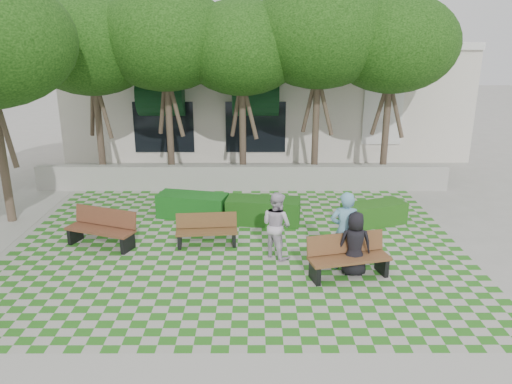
{
  "coord_description": "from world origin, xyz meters",
  "views": [
    {
      "loc": [
        0.47,
        -11.35,
        5.5
      ],
      "look_at": [
        0.5,
        1.5,
        1.4
      ],
      "focal_mm": 35.0,
      "sensor_mm": 36.0,
      "label": 1
    }
  ],
  "objects_px": {
    "bench_west": "(102,229)",
    "person_white": "(276,225)",
    "hedge_midright": "(263,211)",
    "hedge_midleft": "(193,206)",
    "person_blue": "(345,231)",
    "bench_mid": "(207,231)",
    "bench_east": "(348,257)",
    "hedge_east": "(374,214)",
    "person_dark": "(355,244)"
  },
  "relations": [
    {
      "from": "person_blue",
      "to": "person_dark",
      "type": "height_order",
      "value": "person_blue"
    },
    {
      "from": "bench_mid",
      "to": "hedge_midright",
      "type": "relative_size",
      "value": 0.77
    },
    {
      "from": "bench_west",
      "to": "person_dark",
      "type": "height_order",
      "value": "person_dark"
    },
    {
      "from": "hedge_east",
      "to": "person_dark",
      "type": "distance_m",
      "value": 3.51
    },
    {
      "from": "bench_mid",
      "to": "bench_east",
      "type": "bearing_deg",
      "value": -32.68
    },
    {
      "from": "hedge_east",
      "to": "hedge_midright",
      "type": "distance_m",
      "value": 3.32
    },
    {
      "from": "bench_west",
      "to": "hedge_east",
      "type": "relative_size",
      "value": 1.06
    },
    {
      "from": "hedge_midright",
      "to": "hedge_midleft",
      "type": "height_order",
      "value": "hedge_midright"
    },
    {
      "from": "person_blue",
      "to": "hedge_midright",
      "type": "bearing_deg",
      "value": -52.72
    },
    {
      "from": "bench_mid",
      "to": "bench_west",
      "type": "xyz_separation_m",
      "value": [
        -2.82,
        -0.03,
        0.07
      ]
    },
    {
      "from": "bench_mid",
      "to": "hedge_midright",
      "type": "distance_m",
      "value": 2.27
    },
    {
      "from": "bench_west",
      "to": "person_dark",
      "type": "distance_m",
      "value": 6.7
    },
    {
      "from": "hedge_midleft",
      "to": "bench_east",
      "type": "bearing_deg",
      "value": -44.01
    },
    {
      "from": "bench_west",
      "to": "person_white",
      "type": "distance_m",
      "value": 4.74
    },
    {
      "from": "bench_mid",
      "to": "person_white",
      "type": "height_order",
      "value": "person_white"
    },
    {
      "from": "hedge_midleft",
      "to": "person_white",
      "type": "xyz_separation_m",
      "value": [
        2.49,
        -2.89,
        0.49
      ]
    },
    {
      "from": "hedge_midright",
      "to": "person_dark",
      "type": "distance_m",
      "value": 4.0
    },
    {
      "from": "hedge_midleft",
      "to": "person_dark",
      "type": "xyz_separation_m",
      "value": [
        4.29,
        -3.9,
        0.41
      ]
    },
    {
      "from": "bench_east",
      "to": "person_blue",
      "type": "distance_m",
      "value": 0.64
    },
    {
      "from": "hedge_midright",
      "to": "hedge_midleft",
      "type": "distance_m",
      "value": 2.25
    },
    {
      "from": "bench_mid",
      "to": "hedge_east",
      "type": "height_order",
      "value": "bench_mid"
    },
    {
      "from": "bench_east",
      "to": "person_blue",
      "type": "height_order",
      "value": "person_blue"
    },
    {
      "from": "bench_west",
      "to": "person_dark",
      "type": "relative_size",
      "value": 1.29
    },
    {
      "from": "hedge_east",
      "to": "hedge_midright",
      "type": "xyz_separation_m",
      "value": [
        -3.32,
        0.12,
        0.05
      ]
    },
    {
      "from": "hedge_east",
      "to": "person_dark",
      "type": "height_order",
      "value": "person_dark"
    },
    {
      "from": "bench_east",
      "to": "bench_west",
      "type": "xyz_separation_m",
      "value": [
        -6.31,
        1.8,
        0.0
      ]
    },
    {
      "from": "bench_mid",
      "to": "person_blue",
      "type": "height_order",
      "value": "person_blue"
    },
    {
      "from": "bench_mid",
      "to": "person_blue",
      "type": "xyz_separation_m",
      "value": [
        3.46,
        -1.43,
        0.57
      ]
    },
    {
      "from": "bench_west",
      "to": "person_white",
      "type": "relative_size",
      "value": 1.17
    },
    {
      "from": "hedge_east",
      "to": "hedge_midleft",
      "type": "distance_m",
      "value": 5.55
    },
    {
      "from": "bench_mid",
      "to": "person_dark",
      "type": "relative_size",
      "value": 1.08
    },
    {
      "from": "hedge_east",
      "to": "person_blue",
      "type": "distance_m",
      "value": 3.35
    },
    {
      "from": "bench_east",
      "to": "hedge_midleft",
      "type": "bearing_deg",
      "value": 122.02
    },
    {
      "from": "hedge_midright",
      "to": "person_blue",
      "type": "relative_size",
      "value": 1.11
    },
    {
      "from": "bench_east",
      "to": "bench_mid",
      "type": "height_order",
      "value": "bench_east"
    },
    {
      "from": "hedge_midright",
      "to": "person_blue",
      "type": "height_order",
      "value": "person_blue"
    },
    {
      "from": "bench_mid",
      "to": "hedge_east",
      "type": "relative_size",
      "value": 0.88
    },
    {
      "from": "bench_east",
      "to": "hedge_midright",
      "type": "distance_m",
      "value": 3.98
    },
    {
      "from": "bench_west",
      "to": "person_dark",
      "type": "xyz_separation_m",
      "value": [
        6.47,
        -1.7,
        0.3
      ]
    },
    {
      "from": "hedge_midleft",
      "to": "person_blue",
      "type": "bearing_deg",
      "value": -41.3
    },
    {
      "from": "bench_east",
      "to": "hedge_midright",
      "type": "xyz_separation_m",
      "value": [
        -1.94,
        3.48,
        -0.1
      ]
    },
    {
      "from": "person_blue",
      "to": "person_dark",
      "type": "bearing_deg",
      "value": 128.9
    },
    {
      "from": "hedge_midright",
      "to": "bench_west",
      "type": "bearing_deg",
      "value": -158.96
    },
    {
      "from": "person_blue",
      "to": "person_dark",
      "type": "xyz_separation_m",
      "value": [
        0.2,
        -0.3,
        -0.2
      ]
    },
    {
      "from": "bench_west",
      "to": "person_blue",
      "type": "bearing_deg",
      "value": 8.32
    },
    {
      "from": "hedge_midright",
      "to": "person_blue",
      "type": "xyz_separation_m",
      "value": [
        1.9,
        -3.09,
        0.6
      ]
    },
    {
      "from": "bench_mid",
      "to": "person_white",
      "type": "distance_m",
      "value": 2.04
    },
    {
      "from": "hedge_midleft",
      "to": "person_dark",
      "type": "bearing_deg",
      "value": -42.24
    },
    {
      "from": "bench_mid",
      "to": "person_dark",
      "type": "height_order",
      "value": "person_dark"
    },
    {
      "from": "bench_west",
      "to": "bench_east",
      "type": "bearing_deg",
      "value": 5.03
    }
  ]
}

